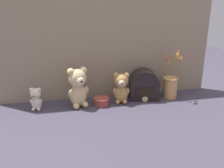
# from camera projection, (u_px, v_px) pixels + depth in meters

# --- Properties ---
(ground_plane) EXTENTS (4.00, 4.00, 0.00)m
(ground_plane) POSITION_uv_depth(u_px,v_px,m) (113.00, 105.00, 1.54)
(ground_plane) COLOR #3D3847
(backdrop_wall) EXTENTS (1.48, 0.02, 0.76)m
(backdrop_wall) POSITION_uv_depth(u_px,v_px,m) (107.00, 42.00, 1.57)
(backdrop_wall) COLOR gray
(backdrop_wall) RESTS_ON ground
(teddy_bear_large) EXTENTS (0.14, 0.13, 0.26)m
(teddy_bear_large) POSITION_uv_depth(u_px,v_px,m) (78.00, 87.00, 1.47)
(teddy_bear_large) COLOR #DBBC84
(teddy_bear_large) RESTS_ON ground
(teddy_bear_medium) EXTENTS (0.12, 0.10, 0.21)m
(teddy_bear_medium) POSITION_uv_depth(u_px,v_px,m) (121.00, 87.00, 1.54)
(teddy_bear_medium) COLOR tan
(teddy_bear_medium) RESTS_ON ground
(teddy_bear_small) EXTENTS (0.08, 0.07, 0.14)m
(teddy_bear_small) POSITION_uv_depth(u_px,v_px,m) (36.00, 98.00, 1.44)
(teddy_bear_small) COLOR beige
(teddy_bear_small) RESTS_ON ground
(flower_vase) EXTENTS (0.12, 0.15, 0.35)m
(flower_vase) POSITION_uv_depth(u_px,v_px,m) (171.00, 85.00, 1.63)
(flower_vase) COLOR tan
(flower_vase) RESTS_ON ground
(vintage_radio) EXTENTS (0.21, 0.16, 0.20)m
(vintage_radio) POSITION_uv_depth(u_px,v_px,m) (144.00, 86.00, 1.62)
(vintage_radio) COLOR black
(vintage_radio) RESTS_ON ground
(decorative_tin_tall) EXTENTS (0.10, 0.10, 0.05)m
(decorative_tin_tall) POSITION_uv_depth(u_px,v_px,m) (101.00, 101.00, 1.53)
(decorative_tin_tall) COLOR #993D33
(decorative_tin_tall) RESTS_ON ground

